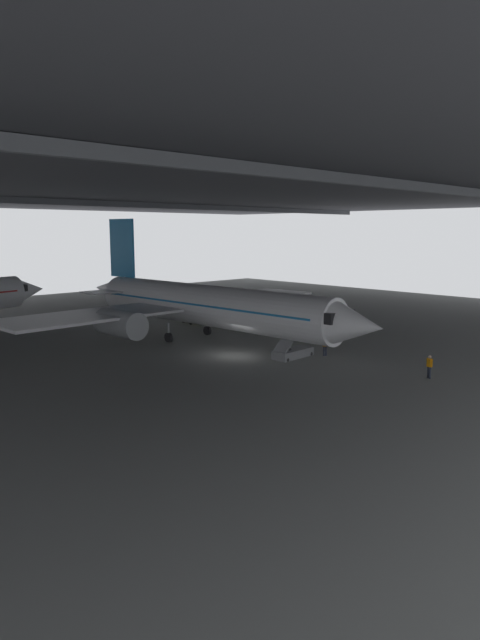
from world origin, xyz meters
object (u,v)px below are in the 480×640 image
at_px(baggage_tug, 191,319).
at_px(airplane_main, 203,305).
at_px(crew_worker_near_nose, 429,365).
at_px(boarding_stairs, 293,348).
at_px(crew_worker_by_stairs, 325,345).

bearing_deg(baggage_tug, airplane_main, -122.32).
xyz_separation_m(airplane_main, crew_worker_near_nose, (3.02, -21.43, -2.52)).
height_order(boarding_stairs, baggage_tug, boarding_stairs).
xyz_separation_m(airplane_main, baggage_tug, (5.74, 9.08, -2.96)).
relative_size(crew_worker_by_stairs, baggage_tug, 0.70).
xyz_separation_m(boarding_stairs, crew_worker_by_stairs, (2.28, -1.51, 0.20)).
bearing_deg(baggage_tug, crew_worker_near_nose, -95.09).
relative_size(boarding_stairs, crew_worker_by_stairs, 2.87).
bearing_deg(baggage_tug, crew_worker_by_stairs, -96.34).
bearing_deg(airplane_main, baggage_tug, 57.68).
height_order(boarding_stairs, crew_worker_by_stairs, boarding_stairs).
height_order(crew_worker_by_stairs, baggage_tug, crew_worker_by_stairs).
bearing_deg(crew_worker_near_nose, crew_worker_by_stairs, 87.62).
xyz_separation_m(airplane_main, boarding_stairs, (1.14, -10.31, -2.75)).
height_order(airplane_main, crew_worker_by_stairs, airplane_main).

